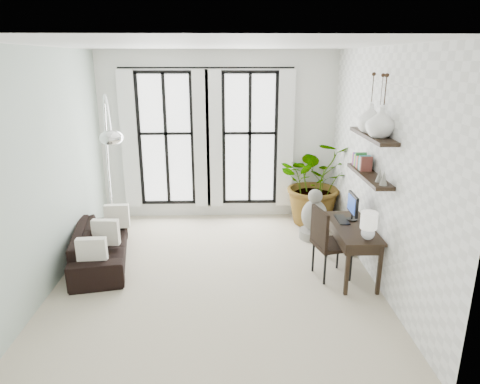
{
  "coord_description": "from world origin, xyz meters",
  "views": [
    {
      "loc": [
        0.18,
        -5.65,
        3.03
      ],
      "look_at": [
        0.35,
        0.3,
        1.17
      ],
      "focal_mm": 32.0,
      "sensor_mm": 36.0,
      "label": 1
    }
  ],
  "objects_px": {
    "desk": "(354,231)",
    "plant": "(317,181)",
    "arc_lamp": "(108,132)",
    "buddha": "(314,218)",
    "sofa": "(101,245)",
    "desk_chair": "(327,239)"
  },
  "relations": [
    {
      "from": "sofa",
      "to": "buddha",
      "type": "xyz_separation_m",
      "value": [
        3.47,
        0.84,
        0.1
      ]
    },
    {
      "from": "sofa",
      "to": "arc_lamp",
      "type": "height_order",
      "value": "arc_lamp"
    },
    {
      "from": "desk",
      "to": "buddha",
      "type": "bearing_deg",
      "value": 101.08
    },
    {
      "from": "sofa",
      "to": "plant",
      "type": "xyz_separation_m",
      "value": [
        3.65,
        1.59,
        0.54
      ]
    },
    {
      "from": "desk_chair",
      "to": "buddha",
      "type": "xyz_separation_m",
      "value": [
        0.1,
        1.41,
        -0.22
      ]
    },
    {
      "from": "desk",
      "to": "plant",
      "type": "bearing_deg",
      "value": 92.69
    },
    {
      "from": "sofa",
      "to": "desk",
      "type": "relative_size",
      "value": 1.5
    },
    {
      "from": "sofa",
      "to": "desk",
      "type": "xyz_separation_m",
      "value": [
        3.75,
        -0.55,
        0.43
      ]
    },
    {
      "from": "desk_chair",
      "to": "desk",
      "type": "bearing_deg",
      "value": -9.89
    },
    {
      "from": "desk",
      "to": "arc_lamp",
      "type": "relative_size",
      "value": 0.51
    },
    {
      "from": "desk_chair",
      "to": "buddha",
      "type": "distance_m",
      "value": 1.43
    },
    {
      "from": "desk_chair",
      "to": "buddha",
      "type": "height_order",
      "value": "desk_chair"
    },
    {
      "from": "plant",
      "to": "arc_lamp",
      "type": "height_order",
      "value": "arc_lamp"
    },
    {
      "from": "plant",
      "to": "arc_lamp",
      "type": "relative_size",
      "value": 0.65
    },
    {
      "from": "sofa",
      "to": "buddha",
      "type": "height_order",
      "value": "buddha"
    },
    {
      "from": "plant",
      "to": "arc_lamp",
      "type": "bearing_deg",
      "value": -164.21
    },
    {
      "from": "plant",
      "to": "desk",
      "type": "height_order",
      "value": "plant"
    },
    {
      "from": "sofa",
      "to": "plant",
      "type": "bearing_deg",
      "value": -77.45
    },
    {
      "from": "desk",
      "to": "arc_lamp",
      "type": "xyz_separation_m",
      "value": [
        -3.64,
        1.14,
        1.23
      ]
    },
    {
      "from": "desk",
      "to": "buddha",
      "type": "relative_size",
      "value": 1.42
    },
    {
      "from": "arc_lamp",
      "to": "buddha",
      "type": "distance_m",
      "value": 3.72
    },
    {
      "from": "plant",
      "to": "sofa",
      "type": "bearing_deg",
      "value": -156.45
    }
  ]
}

